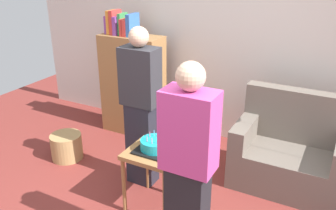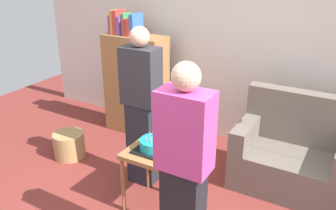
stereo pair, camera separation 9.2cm
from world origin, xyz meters
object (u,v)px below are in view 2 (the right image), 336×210
object	(u,v)px
birthday_cake	(154,145)
wicker_basket	(69,145)
side_table	(154,159)
person_blowing_candles	(142,108)
couch	(292,156)
bookshelf	(136,82)
person_holding_cake	(184,174)

from	to	relation	value
birthday_cake	wicker_basket	distance (m)	1.47
birthday_cake	wicker_basket	world-z (taller)	birthday_cake
side_table	person_blowing_candles	world-z (taller)	person_blowing_candles
couch	wicker_basket	size ratio (longest dim) A/B	3.06
side_table	birthday_cake	bearing A→B (deg)	16.93
couch	birthday_cake	xyz separation A→B (m)	(-1.03, -0.98, 0.31)
couch	bookshelf	distance (m)	2.13
bookshelf	birthday_cake	bearing A→B (deg)	-49.93
person_holding_cake	wicker_basket	world-z (taller)	person_holding_cake
couch	side_table	world-z (taller)	couch
person_holding_cake	wicker_basket	distance (m)	2.17
side_table	person_blowing_candles	bearing A→B (deg)	137.34
birthday_cake	person_blowing_candles	xyz separation A→B (m)	(-0.32, 0.30, 0.18)
side_table	person_blowing_candles	size ratio (longest dim) A/B	0.37
side_table	birthday_cake	distance (m)	0.14
side_table	person_holding_cake	size ratio (longest dim) A/B	0.37
wicker_basket	person_blowing_candles	bearing A→B (deg)	1.65
couch	person_holding_cake	distance (m)	1.64
side_table	person_blowing_candles	distance (m)	0.55
birthday_cake	person_holding_cake	distance (m)	0.78
side_table	birthday_cake	xyz separation A→B (m)	(0.00, 0.00, 0.14)
wicker_basket	person_holding_cake	bearing A→B (deg)	-22.23
birthday_cake	bookshelf	bearing A→B (deg)	130.07
person_blowing_candles	person_holding_cake	distance (m)	1.20
birthday_cake	person_holding_cake	bearing A→B (deg)	-42.47
couch	person_blowing_candles	size ratio (longest dim) A/B	0.67
side_table	wicker_basket	bearing A→B (deg)	168.71
side_table	wicker_basket	world-z (taller)	side_table
birthday_cake	person_blowing_candles	bearing A→B (deg)	137.34
birthday_cake	wicker_basket	xyz separation A→B (m)	(-1.35, 0.27, -0.50)
side_table	person_holding_cake	distance (m)	0.82
bookshelf	side_table	bearing A→B (deg)	-49.93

